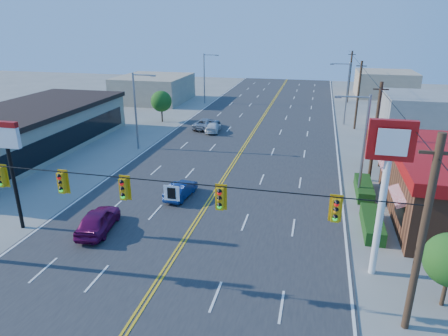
% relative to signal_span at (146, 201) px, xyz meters
% --- Properties ---
extents(ground, '(160.00, 160.00, 0.00)m').
position_rel_signal_span_xyz_m(ground, '(0.12, 0.00, -4.89)').
color(ground, gray).
rests_on(ground, ground).
extents(road, '(20.00, 120.00, 0.06)m').
position_rel_signal_span_xyz_m(road, '(0.12, 20.00, -4.86)').
color(road, '#2D2D30').
rests_on(road, ground).
extents(signal_span, '(24.32, 0.34, 9.00)m').
position_rel_signal_span_xyz_m(signal_span, '(0.00, 0.00, 0.00)').
color(signal_span, '#47301E').
rests_on(signal_span, ground).
extents(kfc_pylon, '(2.20, 0.36, 8.50)m').
position_rel_signal_span_xyz_m(kfc_pylon, '(11.12, 4.00, 1.16)').
color(kfc_pylon, white).
rests_on(kfc_pylon, ground).
extents(strip_mall, '(10.40, 26.40, 4.40)m').
position_rel_signal_span_xyz_m(strip_mall, '(-21.88, 18.00, -2.63)').
color(strip_mall, tan).
rests_on(strip_mall, ground).
extents(pizza_hut_sign, '(1.90, 0.30, 6.85)m').
position_rel_signal_span_xyz_m(pizza_hut_sign, '(-10.88, 4.00, 0.30)').
color(pizza_hut_sign, black).
rests_on(pizza_hut_sign, ground).
extents(streetlight_se, '(2.55, 0.25, 8.00)m').
position_rel_signal_span_xyz_m(streetlight_se, '(10.91, 14.00, -0.37)').
color(streetlight_se, gray).
rests_on(streetlight_se, ground).
extents(streetlight_ne, '(2.55, 0.25, 8.00)m').
position_rel_signal_span_xyz_m(streetlight_ne, '(10.91, 38.00, -0.37)').
color(streetlight_ne, gray).
rests_on(streetlight_ne, ground).
extents(streetlight_sw, '(2.55, 0.25, 8.00)m').
position_rel_signal_span_xyz_m(streetlight_sw, '(-10.67, 22.00, -0.37)').
color(streetlight_sw, gray).
rests_on(streetlight_sw, ground).
extents(streetlight_nw, '(2.55, 0.25, 8.00)m').
position_rel_signal_span_xyz_m(streetlight_nw, '(-10.67, 48.00, -0.37)').
color(streetlight_nw, gray).
rests_on(streetlight_nw, ground).
extents(utility_pole_near, '(0.28, 0.28, 8.40)m').
position_rel_signal_span_xyz_m(utility_pole_near, '(12.32, 18.00, -0.69)').
color(utility_pole_near, '#47301E').
rests_on(utility_pole_near, ground).
extents(utility_pole_mid, '(0.28, 0.28, 8.40)m').
position_rel_signal_span_xyz_m(utility_pole_mid, '(12.32, 36.00, -0.69)').
color(utility_pole_mid, '#47301E').
rests_on(utility_pole_mid, ground).
extents(utility_pole_far, '(0.28, 0.28, 8.40)m').
position_rel_signal_span_xyz_m(utility_pole_far, '(12.32, 54.00, -0.69)').
color(utility_pole_far, '#47301E').
rests_on(utility_pole_far, ground).
extents(tree_kfc_rear, '(2.94, 2.94, 4.41)m').
position_rel_signal_span_xyz_m(tree_kfc_rear, '(13.62, 22.00, -1.95)').
color(tree_kfc_rear, '#47301E').
rests_on(tree_kfc_rear, ground).
extents(tree_west, '(2.80, 2.80, 4.20)m').
position_rel_signal_span_xyz_m(tree_west, '(-12.88, 34.00, -2.09)').
color(tree_west, '#47301E').
rests_on(tree_west, ground).
extents(bld_east_mid, '(12.00, 10.00, 4.00)m').
position_rel_signal_span_xyz_m(bld_east_mid, '(22.12, 40.00, -2.89)').
color(bld_east_mid, gray).
rests_on(bld_east_mid, ground).
extents(bld_west_far, '(11.00, 12.00, 4.20)m').
position_rel_signal_span_xyz_m(bld_west_far, '(-19.88, 48.00, -2.79)').
color(bld_west_far, tan).
rests_on(bld_west_far, ground).
extents(bld_east_far, '(10.00, 10.00, 4.40)m').
position_rel_signal_span_xyz_m(bld_east_far, '(19.12, 62.00, -2.69)').
color(bld_east_far, tan).
rests_on(bld_east_far, ground).
extents(car_magenta, '(2.39, 4.61, 1.50)m').
position_rel_signal_span_xyz_m(car_magenta, '(-5.69, 4.72, -4.14)').
color(car_magenta, '#6E0C45').
rests_on(car_magenta, ground).
extents(car_blue, '(1.67, 3.85, 1.23)m').
position_rel_signal_span_xyz_m(car_blue, '(-2.22, 10.94, -4.27)').
color(car_blue, navy).
rests_on(car_blue, ground).
extents(car_white, '(1.91, 4.02, 1.13)m').
position_rel_signal_span_xyz_m(car_white, '(-4.75, 30.32, -4.32)').
color(car_white, silver).
rests_on(car_white, ground).
extents(car_silver, '(2.92, 4.99, 1.30)m').
position_rel_signal_span_xyz_m(car_silver, '(-5.96, 31.64, -4.23)').
color(car_silver, '#A5A5AA').
rests_on(car_silver, ground).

